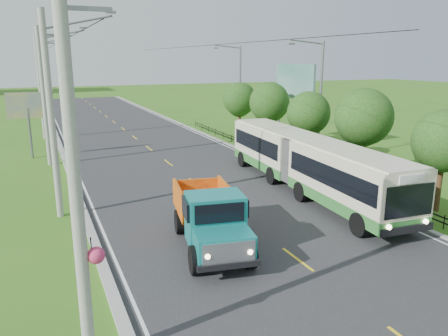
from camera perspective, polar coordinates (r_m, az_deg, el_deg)
ground at (r=17.91m, az=9.58°, el=-11.71°), size 240.00×240.00×0.00m
road at (r=35.46m, az=-8.18°, el=1.36°), size 14.00×120.00×0.02m
curb_left at (r=34.33m, az=-19.84°, el=0.35°), size 0.40×120.00×0.15m
curb_right at (r=37.90m, az=2.29°, el=2.38°), size 0.30×120.00×0.10m
edge_line_left at (r=34.37m, az=-18.92°, el=0.35°), size 0.12×120.00×0.00m
edge_line_right at (r=37.70m, az=1.60°, el=2.28°), size 0.12×120.00×0.00m
centre_dash at (r=17.90m, az=9.58°, el=-11.65°), size 0.12×2.20×0.00m
railing_right at (r=33.10m, az=8.13°, el=0.97°), size 0.04×40.00×0.60m
pole_nearest at (r=10.81m, az=-18.59°, el=-1.70°), size 3.51×0.44×10.00m
pole_near at (r=22.58m, az=-21.56°, el=6.39°), size 3.51×0.32×10.00m
pole_mid at (r=34.52m, az=-22.43°, el=8.66°), size 3.51×0.32×10.00m
pole_far at (r=46.49m, az=-22.86°, el=9.76°), size 3.51×0.32×10.00m
tree_second at (r=24.81m, az=26.63°, el=2.80°), size 3.18×3.26×5.30m
tree_third at (r=28.88m, az=17.67°, el=5.97°), size 3.60×3.62×6.00m
tree_fourth at (r=33.65m, az=10.92°, el=6.76°), size 3.24×3.31×5.40m
tree_fifth at (r=38.69m, az=5.90°, el=8.26°), size 3.48×3.52×5.80m
tree_back at (r=44.01m, az=2.04°, el=8.77°), size 3.30×3.36×5.50m
streetlight_mid at (r=33.84m, az=12.27°, el=8.98°), size 3.02×0.20×9.07m
streetlight_far at (r=45.92m, az=1.94°, el=10.55°), size 3.02×0.20×9.07m
planter_near at (r=27.25m, az=18.01°, el=-2.49°), size 0.64×0.64×0.67m
planter_mid at (r=33.42m, az=9.01°, el=1.04°), size 0.64×0.64×0.67m
planter_far at (r=40.24m, az=2.92°, el=3.41°), size 0.64×0.64×0.67m
billboard_left at (r=37.61m, az=-24.28°, el=6.96°), size 3.00×0.20×5.20m
billboard_right at (r=39.70m, az=9.19°, el=10.47°), size 0.24×6.00×7.30m
bus at (r=26.17m, az=10.78°, el=1.04°), size 3.77×16.84×3.22m
dump_truck at (r=18.18m, az=-1.78°, el=-6.07°), size 3.33×6.50×2.61m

